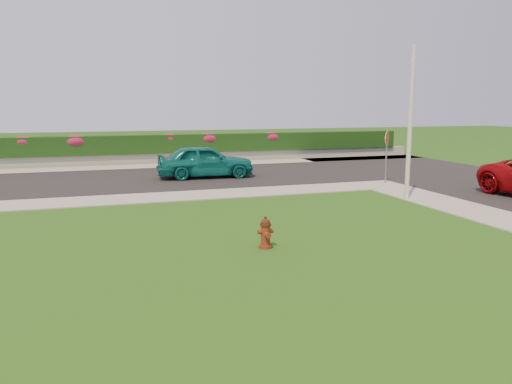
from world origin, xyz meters
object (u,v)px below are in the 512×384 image
object	(u,v)px
sedan_teal	(205,161)
stop_sign	(387,145)
utility_pole	(410,124)
fire_hydrant	(266,233)

from	to	relation	value
sedan_teal	stop_sign	xyz separation A→B (m)	(7.26, -4.15, 0.90)
utility_pole	stop_sign	size ratio (longest dim) A/B	2.36
fire_hydrant	utility_pole	xyz separation A→B (m)	(6.97, 4.28, 2.39)
fire_hydrant	stop_sign	distance (m)	11.66
sedan_teal	utility_pole	xyz separation A→B (m)	(5.82, -7.82, 1.95)
utility_pole	stop_sign	xyz separation A→B (m)	(1.44, 3.67, -1.04)
utility_pole	stop_sign	distance (m)	4.08
fire_hydrant	utility_pole	size ratio (longest dim) A/B	0.14
fire_hydrant	sedan_teal	size ratio (longest dim) A/B	0.17
fire_hydrant	utility_pole	bearing A→B (deg)	30.69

